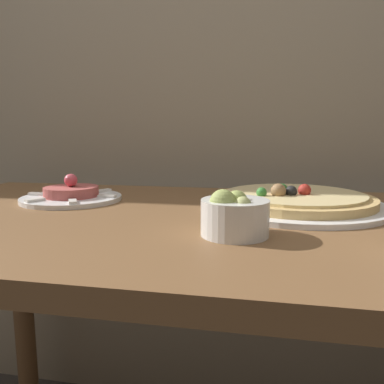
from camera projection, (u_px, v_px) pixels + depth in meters
The scene contains 4 objects.
dining_table at pixel (191, 269), 0.74m from camera, with size 1.31×0.71×0.76m.
pizza_plate at pixel (294, 201), 0.78m from camera, with size 0.38×0.38×0.06m.
tartare_plate at pixel (72, 195), 0.86m from camera, with size 0.23×0.23×0.06m.
small_bowl at pixel (234, 214), 0.57m from camera, with size 0.10×0.10×0.07m.
Camera 1 is at (0.13, -0.33, 0.91)m, focal length 35.00 mm.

